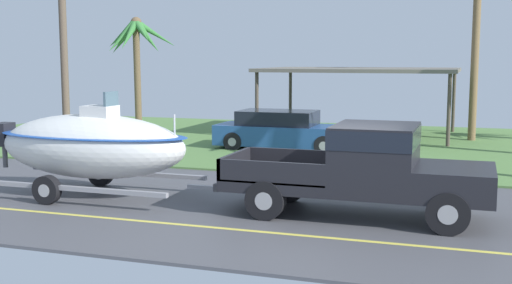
{
  "coord_description": "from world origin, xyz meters",
  "views": [
    {
      "loc": [
        2.7,
        -12.99,
        3.22
      ],
      "look_at": [
        -1.96,
        0.78,
        1.33
      ],
      "focal_mm": 45.68,
      "sensor_mm": 36.0,
      "label": 1
    }
  ],
  "objects_px": {
    "utility_pole": "(63,40)",
    "carport_awning": "(360,71)",
    "pickup_truck_towing": "(373,167)",
    "parked_sedan_near": "(283,131)",
    "palm_tree_mid": "(135,41)",
    "boat_on_trailer": "(91,145)"
  },
  "relations": [
    {
      "from": "utility_pole",
      "to": "carport_awning",
      "type": "bearing_deg",
      "value": 46.67
    },
    {
      "from": "pickup_truck_towing",
      "to": "parked_sedan_near",
      "type": "height_order",
      "value": "pickup_truck_towing"
    },
    {
      "from": "palm_tree_mid",
      "to": "utility_pole",
      "type": "xyz_separation_m",
      "value": [
        1.3,
        -6.97,
        -0.14
      ]
    },
    {
      "from": "utility_pole",
      "to": "pickup_truck_towing",
      "type": "bearing_deg",
      "value": -25.05
    },
    {
      "from": "boat_on_trailer",
      "to": "utility_pole",
      "type": "xyz_separation_m",
      "value": [
        -4.15,
        4.99,
        2.57
      ]
    },
    {
      "from": "boat_on_trailer",
      "to": "palm_tree_mid",
      "type": "distance_m",
      "value": 13.43
    },
    {
      "from": "utility_pole",
      "to": "palm_tree_mid",
      "type": "bearing_deg",
      "value": 100.59
    },
    {
      "from": "boat_on_trailer",
      "to": "parked_sedan_near",
      "type": "relative_size",
      "value": 1.27
    },
    {
      "from": "parked_sedan_near",
      "to": "carport_awning",
      "type": "distance_m",
      "value": 5.54
    },
    {
      "from": "pickup_truck_towing",
      "to": "parked_sedan_near",
      "type": "bearing_deg",
      "value": 117.03
    },
    {
      "from": "parked_sedan_near",
      "to": "utility_pole",
      "type": "height_order",
      "value": "utility_pole"
    },
    {
      "from": "pickup_truck_towing",
      "to": "palm_tree_mid",
      "type": "distance_m",
      "value": 17.17
    },
    {
      "from": "carport_awning",
      "to": "palm_tree_mid",
      "type": "height_order",
      "value": "palm_tree_mid"
    },
    {
      "from": "carport_awning",
      "to": "utility_pole",
      "type": "relative_size",
      "value": 1.07
    },
    {
      "from": "carport_awning",
      "to": "utility_pole",
      "type": "distance_m",
      "value": 11.82
    },
    {
      "from": "pickup_truck_towing",
      "to": "carport_awning",
      "type": "height_order",
      "value": "carport_awning"
    },
    {
      "from": "carport_awning",
      "to": "pickup_truck_towing",
      "type": "bearing_deg",
      "value": -79.12
    },
    {
      "from": "pickup_truck_towing",
      "to": "boat_on_trailer",
      "type": "relative_size",
      "value": 0.93
    },
    {
      "from": "boat_on_trailer",
      "to": "palm_tree_mid",
      "type": "bearing_deg",
      "value": 114.52
    },
    {
      "from": "pickup_truck_towing",
      "to": "utility_pole",
      "type": "xyz_separation_m",
      "value": [
        -10.68,
        4.99,
        2.72
      ]
    },
    {
      "from": "boat_on_trailer",
      "to": "carport_awning",
      "type": "xyz_separation_m",
      "value": [
        3.92,
        13.55,
        1.48
      ]
    },
    {
      "from": "pickup_truck_towing",
      "to": "parked_sedan_near",
      "type": "xyz_separation_m",
      "value": [
        -4.45,
        8.73,
        -0.37
      ]
    }
  ]
}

